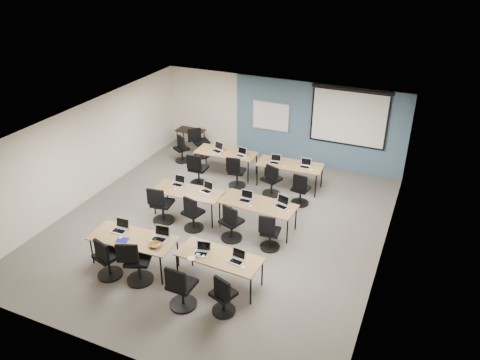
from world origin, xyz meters
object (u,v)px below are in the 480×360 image
at_px(training_table_mid_right, 258,205).
at_px(task_chair_11, 300,192).
at_px(task_chair_8, 198,172).
at_px(spare_chair_b, 182,151).
at_px(laptop_6, 246,198).
at_px(utility_table, 191,132).
at_px(laptop_4, 178,182).
at_px(task_chair_1, 136,265).
at_px(whiteboard, 271,116).
at_px(spare_chair_a, 200,145).
at_px(training_table_front_left, 133,239).
at_px(laptop_3, 237,258).
at_px(task_chair_7, 269,235).
at_px(task_chair_0, 107,261).
at_px(task_chair_6, 231,226).
at_px(task_chair_4, 161,208).
at_px(laptop_11, 305,165).
at_px(training_table_back_right, 290,166).
at_px(laptop_10, 275,161).
at_px(task_chair_10, 272,183).
at_px(training_table_mid_left, 188,192).
at_px(projector_screen, 349,114).
at_px(laptop_0, 120,228).
at_px(training_table_front_right, 219,258).
at_px(task_chair_3, 223,298).
at_px(laptop_1, 160,236).
at_px(laptop_9, 241,154).
at_px(laptop_5, 207,189).
at_px(laptop_7, 282,204).
at_px(task_chair_9, 236,174).
at_px(laptop_2, 202,251).
at_px(task_chair_2, 181,290).
at_px(task_chair_5, 193,216).
at_px(training_table_back_left, 226,153).

xyz_separation_m(training_table_mid_right, task_chair_11, (0.63, 1.57, -0.29)).
height_order(task_chair_8, spare_chair_b, task_chair_8).
height_order(laptop_6, utility_table, laptop_6).
xyz_separation_m(laptop_4, laptop_6, (1.97, -0.05, -0.00)).
bearing_deg(task_chair_1, whiteboard, 66.42).
bearing_deg(spare_chair_a, training_table_front_left, -122.61).
relative_size(laptop_3, laptop_6, 0.97).
bearing_deg(task_chair_7, task_chair_0, -146.56).
distance_m(task_chair_6, spare_chair_a, 5.03).
relative_size(task_chair_0, task_chair_7, 1.06).
distance_m(task_chair_4, laptop_11, 4.30).
distance_m(whiteboard, spare_chair_a, 2.55).
bearing_deg(training_table_back_right, laptop_10, -175.50).
bearing_deg(laptop_6, laptop_11, 72.21).
bearing_deg(training_table_back_right, laptop_11, -1.55).
relative_size(task_chair_6, task_chair_10, 1.00).
xyz_separation_m(training_table_mid_left, spare_chair_a, (-1.49, 3.43, -0.26)).
xyz_separation_m(projector_screen, laptop_0, (-3.64, -6.52, -1.09)).
distance_m(task_chair_7, laptop_11, 3.22).
bearing_deg(training_table_front_right, projector_screen, 82.43).
distance_m(task_chair_3, task_chair_6, 2.53).
xyz_separation_m(laptop_1, laptop_9, (-0.13, 4.72, -0.01)).
relative_size(training_table_front_right, laptop_5, 5.87).
bearing_deg(laptop_1, laptop_7, 44.62).
height_order(task_chair_1, laptop_3, task_chair_1).
distance_m(task_chair_0, laptop_4, 3.18).
bearing_deg(task_chair_9, laptop_2, -83.11).
bearing_deg(task_chair_1, laptop_3, -3.29).
xyz_separation_m(laptop_0, laptop_10, (1.96, 4.75, -0.01)).
distance_m(task_chair_2, laptop_4, 3.90).
bearing_deg(task_chair_7, laptop_9, 117.06).
bearing_deg(training_table_mid_left, task_chair_11, 31.11).
distance_m(projector_screen, task_chair_5, 5.78).
relative_size(training_table_mid_left, laptop_2, 5.98).
height_order(training_table_front_left, task_chair_2, task_chair_2).
bearing_deg(laptop_3, task_chair_7, 92.59).
bearing_deg(task_chair_5, laptop_3, -25.95).
bearing_deg(laptop_3, utility_table, 132.97).
bearing_deg(laptop_0, task_chair_3, -17.06).
bearing_deg(training_table_back_left, whiteboard, 62.65).
xyz_separation_m(laptop_0, task_chair_7, (2.96, 1.63, -0.40)).
distance_m(training_table_mid_left, laptop_9, 2.62).
xyz_separation_m(training_table_mid_right, training_table_back_right, (0.02, 2.45, -0.00)).
xyz_separation_m(task_chair_2, laptop_10, (-0.10, 5.66, 0.36)).
bearing_deg(training_table_front_left, task_chair_0, -118.56).
bearing_deg(utility_table, laptop_9, -26.15).
xyz_separation_m(task_chair_5, laptop_10, (1.04, 3.12, 0.38)).
relative_size(training_table_back_right, laptop_6, 6.01).
xyz_separation_m(laptop_9, spare_chair_b, (-2.21, 0.22, -0.40)).
relative_size(training_table_back_right, laptop_5, 6.19).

